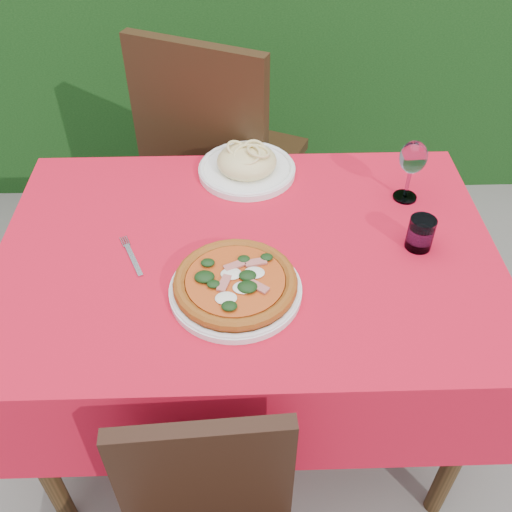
{
  "coord_description": "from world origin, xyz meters",
  "views": [
    {
      "loc": [
        -0.01,
        -1.07,
        1.71
      ],
      "look_at": [
        0.02,
        -0.05,
        0.77
      ],
      "focal_mm": 40.0,
      "sensor_mm": 36.0,
      "label": 1
    }
  ],
  "objects_px": {
    "pizza_plate": "(235,285)",
    "water_glass": "(420,235)",
    "wine_glass": "(413,160)",
    "pasta_plate": "(247,165)",
    "fork": "(134,260)",
    "chair_far": "(217,153)"
  },
  "relations": [
    {
      "from": "pizza_plate",
      "to": "water_glass",
      "type": "distance_m",
      "value": 0.48
    },
    {
      "from": "water_glass",
      "to": "wine_glass",
      "type": "bearing_deg",
      "value": 86.43
    },
    {
      "from": "pizza_plate",
      "to": "water_glass",
      "type": "bearing_deg",
      "value": 17.78
    },
    {
      "from": "pasta_plate",
      "to": "wine_glass",
      "type": "xyz_separation_m",
      "value": [
        0.44,
        -0.13,
        0.1
      ]
    },
    {
      "from": "fork",
      "to": "wine_glass",
      "type": "bearing_deg",
      "value": -5.7
    },
    {
      "from": "chair_far",
      "to": "water_glass",
      "type": "bearing_deg",
      "value": 152.43
    },
    {
      "from": "chair_far",
      "to": "pasta_plate",
      "type": "distance_m",
      "value": 0.4
    },
    {
      "from": "pizza_plate",
      "to": "wine_glass",
      "type": "relative_size",
      "value": 1.71
    },
    {
      "from": "pizza_plate",
      "to": "wine_glass",
      "type": "xyz_separation_m",
      "value": [
        0.47,
        0.35,
        0.1
      ]
    },
    {
      "from": "pizza_plate",
      "to": "fork",
      "type": "relative_size",
      "value": 1.82
    },
    {
      "from": "water_glass",
      "to": "fork",
      "type": "xyz_separation_m",
      "value": [
        -0.71,
        -0.03,
        -0.04
      ]
    },
    {
      "from": "wine_glass",
      "to": "water_glass",
      "type": "bearing_deg",
      "value": -93.57
    },
    {
      "from": "wine_glass",
      "to": "fork",
      "type": "distance_m",
      "value": 0.77
    },
    {
      "from": "pasta_plate",
      "to": "water_glass",
      "type": "height_order",
      "value": "water_glass"
    },
    {
      "from": "wine_glass",
      "to": "fork",
      "type": "xyz_separation_m",
      "value": [
        -0.72,
        -0.23,
        -0.12
      ]
    },
    {
      "from": "pizza_plate",
      "to": "fork",
      "type": "bearing_deg",
      "value": 155.18
    },
    {
      "from": "water_glass",
      "to": "fork",
      "type": "distance_m",
      "value": 0.71
    },
    {
      "from": "pizza_plate",
      "to": "pasta_plate",
      "type": "relative_size",
      "value": 1.08
    },
    {
      "from": "pizza_plate",
      "to": "wine_glass",
      "type": "bearing_deg",
      "value": 36.52
    },
    {
      "from": "pasta_plate",
      "to": "pizza_plate",
      "type": "bearing_deg",
      "value": -94.15
    },
    {
      "from": "chair_far",
      "to": "wine_glass",
      "type": "distance_m",
      "value": 0.77
    },
    {
      "from": "pasta_plate",
      "to": "water_glass",
      "type": "relative_size",
      "value": 3.29
    }
  ]
}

